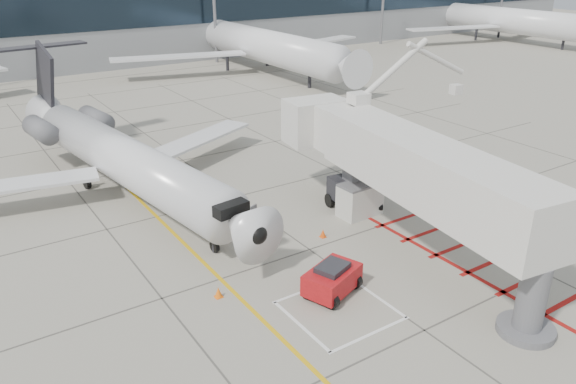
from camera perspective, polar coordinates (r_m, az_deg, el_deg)
ground_plane at (r=26.28m, az=7.33°, el=-9.37°), size 260.00×260.00×0.00m
regional_jet at (r=33.10m, az=-14.76°, el=4.70°), size 27.86×33.23×7.93m
jet_bridge at (r=27.36m, az=13.92°, el=0.82°), size 11.87×20.81×7.90m
pushback_tug at (r=25.20m, az=4.50°, el=-8.74°), size 3.02×2.43×1.52m
baggage_cart at (r=31.27m, az=-5.00°, el=-2.42°), size 2.12×1.76×1.15m
ground_power_unit at (r=32.49m, az=7.32°, el=-0.72°), size 2.53×1.54×1.96m
cone_nose at (r=25.32m, az=-7.08°, el=-10.07°), size 0.36×0.36×0.50m
cone_side at (r=30.09m, az=3.57°, el=-4.21°), size 0.33×0.33×0.45m
terminal_building at (r=90.25m, az=-18.27°, el=17.70°), size 180.00×28.00×14.00m
terminal_glass_band at (r=76.80m, az=-15.24°, el=17.99°), size 180.00×0.10×6.00m
bg_aircraft_c at (r=72.71m, az=-3.42°, el=16.83°), size 35.68×39.64×11.89m
bg_aircraft_e at (r=105.12m, az=20.90°, el=17.48°), size 36.28×40.32×12.09m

